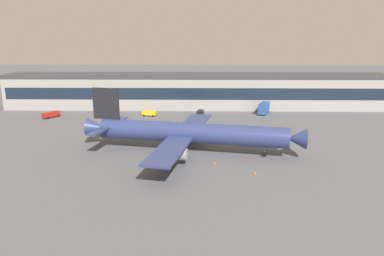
# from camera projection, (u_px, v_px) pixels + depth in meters

# --- Properties ---
(ground_plane) EXTENTS (600.00, 600.00, 0.00)m
(ground_plane) POSITION_uv_depth(u_px,v_px,m) (195.00, 153.00, 85.08)
(ground_plane) COLOR #56565B
(terminal_building) EXTENTS (152.93, 17.33, 13.39)m
(terminal_building) POSITION_uv_depth(u_px,v_px,m) (197.00, 91.00, 141.39)
(terminal_building) COLOR #9E9993
(terminal_building) RESTS_ON ground_plane
(airliner) EXTENTS (54.11, 46.71, 15.13)m
(airliner) POSITION_uv_depth(u_px,v_px,m) (188.00, 133.00, 85.42)
(airliner) COLOR navy
(airliner) RESTS_ON ground_plane
(follow_me_car) EXTENTS (2.78, 4.70, 1.85)m
(follow_me_car) POSITION_uv_depth(u_px,v_px,m) (200.00, 113.00, 126.88)
(follow_me_car) COLOR black
(follow_me_car) RESTS_ON ground_plane
(pushback_tractor) EXTENTS (5.21, 3.47, 1.75)m
(pushback_tractor) POSITION_uv_depth(u_px,v_px,m) (149.00, 113.00, 126.36)
(pushback_tractor) COLOR yellow
(pushback_tractor) RESTS_ON ground_plane
(catering_truck) EXTENTS (5.24, 7.64, 4.15)m
(catering_truck) POSITION_uv_depth(u_px,v_px,m) (264.00, 108.00, 129.07)
(catering_truck) COLOR #2651A5
(catering_truck) RESTS_ON ground_plane
(baggage_tug) EXTENTS (2.94, 4.02, 1.85)m
(baggage_tug) POSITION_uv_depth(u_px,v_px,m) (115.00, 116.00, 121.74)
(baggage_tug) COLOR white
(baggage_tug) RESTS_ON ground_plane
(belt_loader) EXTENTS (4.84, 6.57, 1.95)m
(belt_loader) POSITION_uv_depth(u_px,v_px,m) (51.00, 114.00, 123.68)
(belt_loader) COLOR red
(belt_loader) RESTS_ON ground_plane
(traffic_cone_0) EXTENTS (0.52, 0.52, 0.65)m
(traffic_cone_0) POSITION_uv_depth(u_px,v_px,m) (214.00, 163.00, 77.61)
(traffic_cone_0) COLOR #F2590C
(traffic_cone_0) RESTS_ON ground_plane
(traffic_cone_1) EXTENTS (0.55, 0.55, 0.69)m
(traffic_cone_1) POSITION_uv_depth(u_px,v_px,m) (255.00, 172.00, 72.03)
(traffic_cone_1) COLOR #F2590C
(traffic_cone_1) RESTS_ON ground_plane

